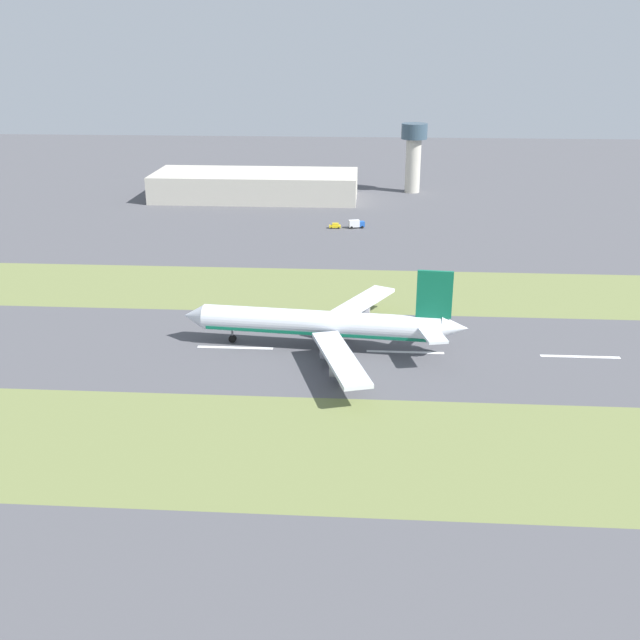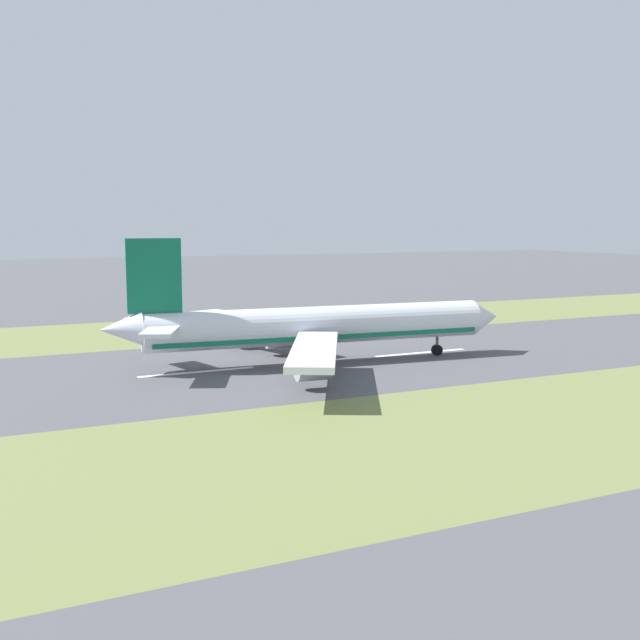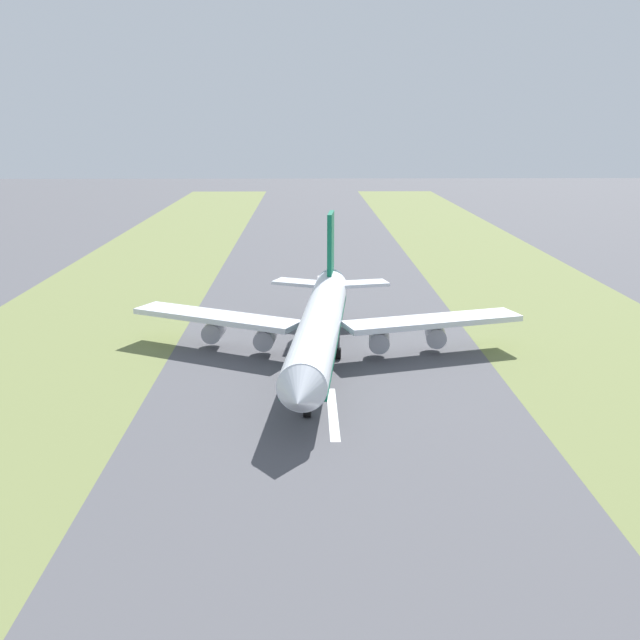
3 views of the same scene
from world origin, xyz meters
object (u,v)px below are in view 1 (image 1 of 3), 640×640
at_px(apron_car, 335,226).
at_px(control_tower, 414,150).
at_px(terminal_building, 256,185).
at_px(service_truck, 356,224).
at_px(airplane_main_jet, 328,324).

bearing_deg(apron_car, control_tower, -23.91).
bearing_deg(terminal_building, service_truck, -138.89).
distance_m(terminal_building, control_tower, 75.29).
relative_size(terminal_building, service_truck, 14.34).
bearing_deg(control_tower, service_truck, 161.29).
height_order(service_truck, apron_car, service_truck).
distance_m(service_truck, apron_car, 8.18).
xyz_separation_m(terminal_building, apron_car, (-54.43, -38.55, -4.88)).
height_order(airplane_main_jet, control_tower, control_tower).
xyz_separation_m(airplane_main_jet, control_tower, (192.29, -28.80, 13.48)).
bearing_deg(service_truck, apron_car, 96.89).
xyz_separation_m(terminal_building, control_tower, (19.65, -71.40, 13.62)).
xyz_separation_m(control_tower, apron_car, (-74.07, 32.85, -18.50)).
relative_size(service_truck, apron_car, 1.39).
xyz_separation_m(airplane_main_jet, apron_car, (118.22, 4.05, -5.02)).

